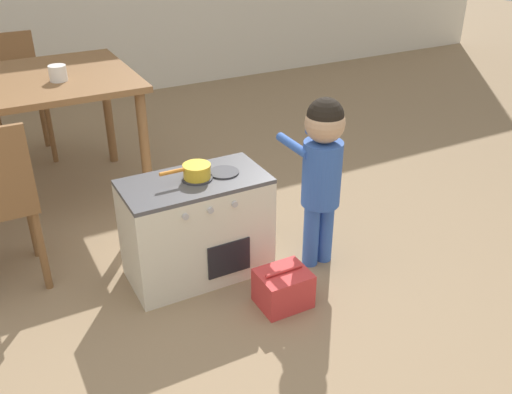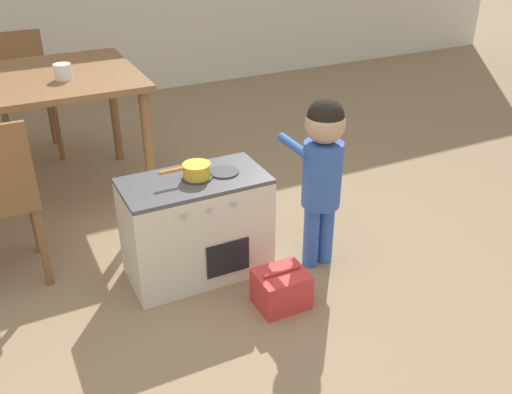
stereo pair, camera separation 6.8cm
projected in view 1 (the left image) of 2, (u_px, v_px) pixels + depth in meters
ground_plane at (213, 387)px, 2.19m from camera, size 16.00×16.00×0.00m
play_kitchen at (197, 228)px, 2.73m from camera, size 0.67×0.36×0.52m
toy_pot at (196, 170)px, 2.59m from camera, size 0.24×0.13×0.07m
child_figure at (322, 161)px, 2.67m from camera, size 0.21×0.35×0.87m
toy_basket at (283, 288)px, 2.60m from camera, size 0.23×0.19×0.19m
dining_table at (16, 96)px, 3.15m from camera, size 1.28×0.92×0.77m
dining_chair_far at (15, 93)px, 3.90m from camera, size 0.37×0.37×0.84m
cup_on_table at (58, 73)px, 3.08m from camera, size 0.09×0.09×0.09m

